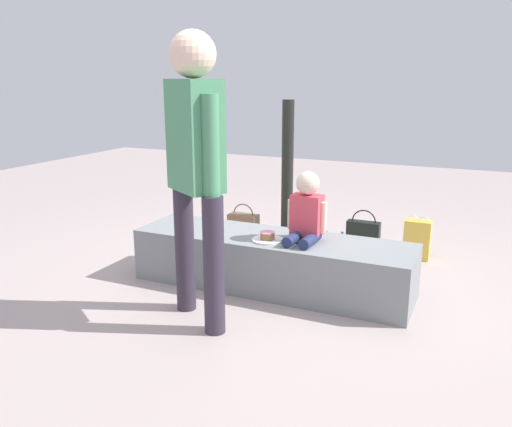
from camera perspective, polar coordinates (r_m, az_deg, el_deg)
ground_plane at (r=3.86m, az=1.71°, el=-8.00°), size 12.00×12.00×0.00m
concrete_ledge at (r=3.79m, az=1.73°, el=-5.32°), size 2.01×0.55×0.38m
child_seated at (r=3.60m, az=5.52°, el=0.29°), size 0.28×0.32×0.48m
adult_standing at (r=3.08m, az=-6.63°, el=6.45°), size 0.45×0.37×1.74m
cake_plate at (r=3.63m, az=1.26°, el=-2.67°), size 0.22×0.22×0.07m
gift_bag at (r=4.59m, az=17.20°, el=-2.71°), size 0.21×0.12×0.37m
railing_post at (r=4.91m, az=3.42°, el=3.06°), size 0.36×0.36×1.29m
water_bottle_near_gift at (r=4.57m, az=9.37°, el=-3.30°), size 0.06×0.06×0.20m
water_bottle_far_side at (r=4.32m, az=6.72°, el=-4.30°), size 0.06×0.06×0.20m
party_cup_red at (r=4.92m, az=7.34°, el=-2.46°), size 0.08×0.08×0.09m
cake_box_white at (r=4.49m, az=2.90°, el=-3.68°), size 0.40×0.41×0.15m
handbag_black_leather at (r=4.96m, az=11.65°, el=-1.84°), size 0.30×0.11×0.30m
handbag_brown_canvas at (r=5.06m, az=-1.39°, el=-1.14°), size 0.29×0.14×0.31m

